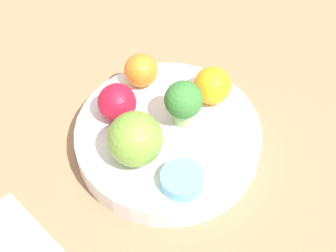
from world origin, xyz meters
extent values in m
plane|color=gray|center=(0.00, 0.00, 0.00)|extent=(6.00, 6.00, 0.00)
cube|color=#936D4C|center=(0.00, 0.00, 0.01)|extent=(1.20, 1.20, 0.02)
cylinder|color=white|center=(0.00, 0.00, 0.04)|extent=(0.23, 0.23, 0.03)
cylinder|color=#99C17A|center=(-0.01, 0.02, 0.06)|extent=(0.02, 0.02, 0.02)
sphere|color=#387A33|center=(-0.01, 0.02, 0.09)|extent=(0.05, 0.05, 0.05)
sphere|color=#B7142D|center=(-0.05, -0.05, 0.08)|extent=(0.05, 0.05, 0.05)
sphere|color=olive|center=(0.02, -0.05, 0.08)|extent=(0.06, 0.06, 0.06)
sphere|color=orange|center=(-0.03, 0.07, 0.08)|extent=(0.05, 0.05, 0.05)
sphere|color=orange|center=(-0.09, 0.00, 0.07)|extent=(0.04, 0.04, 0.04)
cylinder|color=#66B2DB|center=(0.07, -0.01, 0.06)|extent=(0.05, 0.05, 0.02)
camera|label=1|loc=(0.37, -0.16, 0.59)|focal=60.00mm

